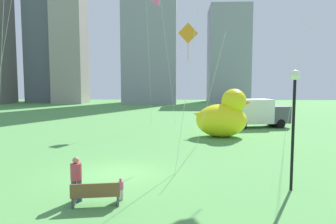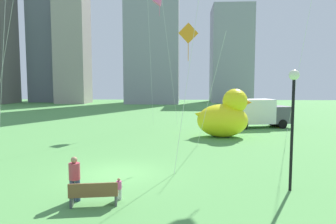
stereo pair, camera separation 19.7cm
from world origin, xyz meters
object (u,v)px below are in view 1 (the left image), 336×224
person_adult (76,177)px  giant_inflatable_duck (223,116)px  box_truck (254,113)px  lamppost (294,104)px  person_child (121,188)px  kite_orange (189,38)px  park_bench (96,194)px

person_adult → giant_inflatable_duck: bearing=63.0°
person_adult → box_truck: 23.15m
box_truck → giant_inflatable_duck: bearing=-123.9°
lamppost → box_truck: size_ratio=0.73×
person_child → lamppost: lamppost is taller
box_truck → kite_orange: kite_orange is taller
person_child → giant_inflatable_duck: giant_inflatable_duck is taller
park_bench → box_truck: box_truck is taller
giant_inflatable_duck → box_truck: (3.85, 5.73, -0.25)m
person_adult → kite_orange: bearing=62.7°
person_adult → kite_orange: (4.39, 8.50, 6.32)m
giant_inflatable_duck → park_bench: bearing=-113.5°
park_bench → kite_orange: size_ratio=0.22×
person_child → box_truck: bearing=64.4°
person_adult → kite_orange: size_ratio=0.21×
park_bench → person_child: bearing=43.0°
park_bench → giant_inflatable_duck: (6.52, 15.00, 1.22)m
park_bench → giant_inflatable_duck: size_ratio=0.37×
park_bench → lamppost: lamppost is taller
giant_inflatable_duck → kite_orange: (-2.99, -6.01, 5.56)m
person_child → park_bench: bearing=-137.0°
person_adult → box_truck: (11.23, 20.24, 0.52)m
person_adult → person_child: bearing=7.6°
person_adult → giant_inflatable_duck: (7.38, 14.51, 0.76)m
lamppost → box_truck: bearing=81.6°
park_bench → kite_orange: (3.53, 9.00, 6.78)m
park_bench → box_truck: 23.21m
person_adult → giant_inflatable_duck: giant_inflatable_duck is taller
park_bench → lamppost: (7.63, 2.12, 3.09)m
park_bench → kite_orange: kite_orange is taller
person_child → kite_orange: 11.06m
box_truck → kite_orange: (-6.84, -11.74, 5.81)m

